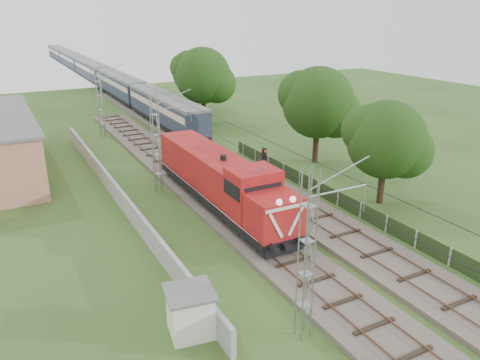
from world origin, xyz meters
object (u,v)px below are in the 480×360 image
coach_rake (91,70)px  relay_hut (190,312)px  locomotive (221,180)px  signal_post (264,166)px

coach_rake → relay_hut: coach_rake is taller
locomotive → signal_post: size_ratio=3.85×
relay_hut → signal_post: bearing=46.9°
coach_rake → signal_post: signal_post is taller
coach_rake → signal_post: bearing=-91.6°
signal_post → coach_rake: bearing=88.4°
locomotive → coach_rake: bearing=86.0°
signal_post → relay_hut: 15.39m
locomotive → coach_rake: size_ratio=0.16×
locomotive → relay_hut: 14.26m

